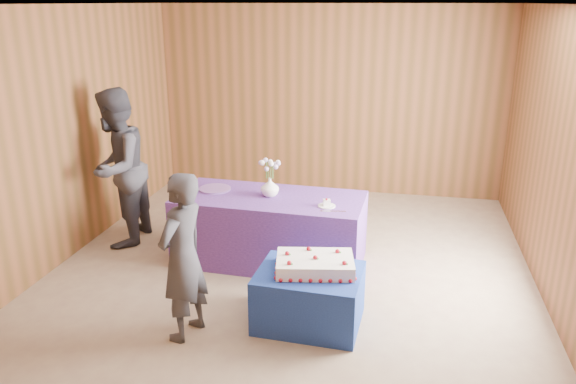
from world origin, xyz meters
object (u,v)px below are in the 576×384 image
(sheet_cake, at_px, (315,264))
(vase, at_px, (270,187))
(guest_right, at_px, (117,168))
(guest_left, at_px, (183,257))
(cake_table, at_px, (309,297))
(serving_table, at_px, (270,229))

(sheet_cake, distance_m, vase, 1.36)
(sheet_cake, xyz_separation_m, guest_right, (-2.50, 1.27, 0.35))
(sheet_cake, xyz_separation_m, guest_left, (-1.04, -0.43, 0.16))
(sheet_cake, relative_size, guest_left, 0.53)
(guest_left, bearing_deg, sheet_cake, 126.98)
(vase, bearing_deg, cake_table, -61.93)
(vase, distance_m, guest_right, 1.83)
(guest_left, relative_size, guest_right, 0.80)
(serving_table, relative_size, vase, 9.96)
(sheet_cake, height_order, vase, vase)
(vase, height_order, guest_right, guest_right)
(guest_right, bearing_deg, sheet_cake, 59.74)
(cake_table, relative_size, guest_right, 0.49)
(sheet_cake, bearing_deg, serving_table, 110.57)
(guest_left, distance_m, guest_right, 2.25)
(sheet_cake, xyz_separation_m, vase, (-0.67, 1.15, 0.29))
(sheet_cake, bearing_deg, guest_left, -167.78)
(cake_table, relative_size, sheet_cake, 1.17)
(serving_table, distance_m, sheet_cake, 1.33)
(sheet_cake, distance_m, guest_right, 2.83)
(serving_table, relative_size, guest_right, 1.10)
(guest_right, bearing_deg, guest_left, 37.40)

